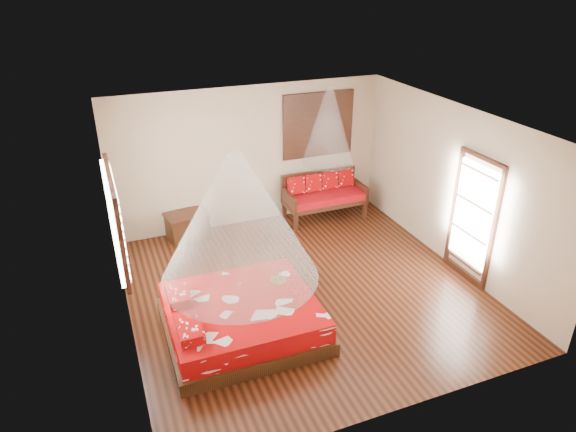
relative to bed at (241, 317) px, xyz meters
The scene contains 10 objects.
room 1.83m from the bed, 27.02° to the left, with size 5.54×5.54×2.84m.
bed is the anchor object (origin of this frame).
daybed 4.08m from the bed, 48.04° to the left, with size 1.68×0.75×0.94m.
storage_chest 3.10m from the bed, 92.48° to the left, with size 0.85×0.68×0.53m.
shutter_panel 4.63m from the bed, 51.05° to the left, with size 1.52×0.06×1.32m.
window_left 2.21m from the bed, 149.34° to the left, with size 0.10×1.74×1.34m.
glazed_door 4.07m from the bed, ahead, with size 0.08×1.02×2.16m.
wine_tray 0.83m from the bed, 25.63° to the left, with size 0.25×0.25×0.20m.
mosquito_net_main 1.60m from the bed, ahead, with size 2.15×2.15×1.80m, color silver.
mosquito_net_daybed 4.34m from the bed, 46.82° to the left, with size 1.02×1.02×1.50m, color silver.
Camera 1 is at (-2.85, -6.45, 4.80)m, focal length 32.00 mm.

